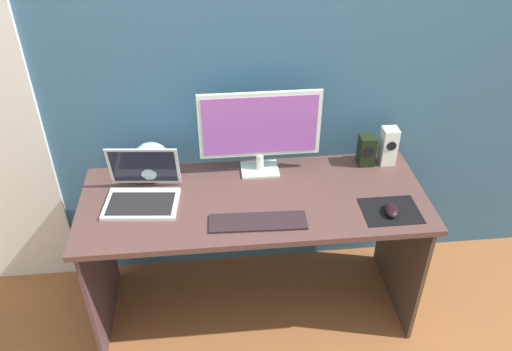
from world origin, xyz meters
The scene contains 11 objects.
ground_plane centered at (0.00, 0.00, 0.00)m, with size 8.00×8.00×0.00m, color brown.
wall_back centered at (0.00, 0.39, 1.25)m, with size 6.00×0.04×2.50m, color #365E7D.
desk centered at (0.00, 0.00, 0.58)m, with size 1.57×0.62×0.72m.
monitor centered at (0.05, 0.21, 0.96)m, with size 0.57×0.14×0.42m.
speaker_right centered at (0.68, 0.22, 0.82)m, with size 0.07×0.08×0.19m.
speaker_near_monitor centered at (0.58, 0.22, 0.80)m, with size 0.08×0.08×0.15m.
laptop centered at (-0.50, 0.04, 0.77)m, with size 0.35×0.30×0.23m.
fishbowl centered at (-0.46, 0.21, 0.81)m, with size 0.19×0.19×0.19m, color silver.
keyboard_external centered at (0.00, -0.18, 0.73)m, with size 0.42×0.12×0.01m, color black.
mousepad centered at (0.59, -0.16, 0.73)m, with size 0.25×0.20×0.00m, color black.
mouse centered at (0.58, -0.18, 0.75)m, with size 0.06×0.10×0.04m, color black.
Camera 1 is at (-0.18, -1.86, 2.16)m, focal length 36.39 mm.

